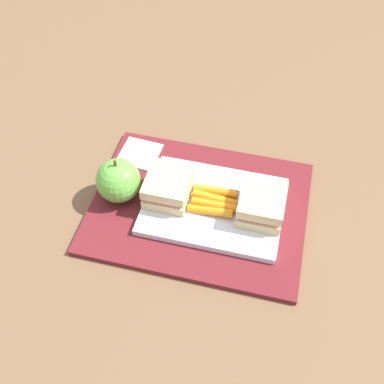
# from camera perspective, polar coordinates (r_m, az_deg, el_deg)

# --- Properties ---
(ground_plane) EXTENTS (2.40, 2.40, 0.00)m
(ground_plane) POSITION_cam_1_polar(r_m,az_deg,el_deg) (0.81, 0.86, -2.04)
(ground_plane) COLOR brown
(lunchbag_mat) EXTENTS (0.36, 0.28, 0.01)m
(lunchbag_mat) POSITION_cam_1_polar(r_m,az_deg,el_deg) (0.81, 0.86, -1.82)
(lunchbag_mat) COLOR maroon
(lunchbag_mat) RESTS_ON ground_plane
(food_tray) EXTENTS (0.23, 0.17, 0.01)m
(food_tray) POSITION_cam_1_polar(r_m,az_deg,el_deg) (0.80, 2.62, -1.68)
(food_tray) COLOR white
(food_tray) RESTS_ON lunchbag_mat
(sandwich_half_left) EXTENTS (0.07, 0.08, 0.04)m
(sandwich_half_left) POSITION_cam_1_polar(r_m,az_deg,el_deg) (0.77, 8.36, -1.50)
(sandwich_half_left) COLOR #DBC189
(sandwich_half_left) RESTS_ON food_tray
(sandwich_half_right) EXTENTS (0.07, 0.08, 0.04)m
(sandwich_half_right) POSITION_cam_1_polar(r_m,az_deg,el_deg) (0.79, -2.86, 0.64)
(sandwich_half_right) COLOR #DBC189
(sandwich_half_right) RESTS_ON food_tray
(carrot_sticks_bundle) EXTENTS (0.08, 0.06, 0.02)m
(carrot_sticks_bundle) POSITION_cam_1_polar(r_m,az_deg,el_deg) (0.79, 2.61, -1.10)
(carrot_sticks_bundle) COLOR orange
(carrot_sticks_bundle) RESTS_ON food_tray
(apple) EXTENTS (0.08, 0.08, 0.09)m
(apple) POSITION_cam_1_polar(r_m,az_deg,el_deg) (0.80, -8.84, 1.36)
(apple) COLOR #66B742
(apple) RESTS_ON lunchbag_mat
(paper_napkin) EXTENTS (0.07, 0.07, 0.00)m
(paper_napkin) POSITION_cam_1_polar(r_m,az_deg,el_deg) (0.89, -6.32, 4.58)
(paper_napkin) COLOR white
(paper_napkin) RESTS_ON lunchbag_mat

